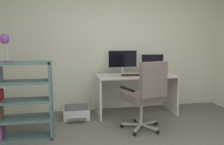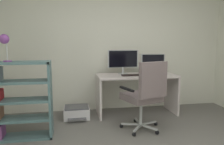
# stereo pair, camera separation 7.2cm
# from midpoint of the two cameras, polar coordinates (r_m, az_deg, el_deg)

# --- Properties ---
(wall_back) EXTENTS (4.69, 0.10, 2.57)m
(wall_back) POSITION_cam_midpoint_polar(r_m,az_deg,el_deg) (4.46, -1.50, 7.08)
(wall_back) COLOR silver
(wall_back) RESTS_ON ground
(desk) EXTENTS (1.45, 0.64, 0.74)m
(desk) POSITION_cam_midpoint_polar(r_m,az_deg,el_deg) (4.20, 5.63, -3.19)
(desk) COLOR silver
(desk) RESTS_ON ground
(monitor_main) EXTENTS (0.58, 0.18, 0.45)m
(monitor_main) POSITION_cam_midpoint_polar(r_m,az_deg,el_deg) (4.21, 2.20, 3.30)
(monitor_main) COLOR #B2B5B7
(monitor_main) RESTS_ON desk
(monitor_secondary) EXTENTS (0.46, 0.18, 0.37)m
(monitor_secondary) POSITION_cam_midpoint_polar(r_m,az_deg,el_deg) (4.39, 9.73, 2.63)
(monitor_secondary) COLOR #B2B5B7
(monitor_secondary) RESTS_ON desk
(keyboard) EXTENTS (0.34, 0.13, 0.02)m
(keyboard) POSITION_cam_midpoint_polar(r_m,az_deg,el_deg) (4.02, 4.31, -0.67)
(keyboard) COLOR black
(keyboard) RESTS_ON desk
(computer_mouse) EXTENTS (0.06, 0.10, 0.03)m
(computer_mouse) POSITION_cam_midpoint_polar(r_m,az_deg,el_deg) (4.08, 8.27, -0.50)
(computer_mouse) COLOR black
(computer_mouse) RESTS_ON desk
(office_chair) EXTENTS (0.64, 0.70, 1.07)m
(office_chair) POSITION_cam_midpoint_polar(r_m,az_deg,el_deg) (3.37, 7.99, -5.10)
(office_chair) COLOR #B7BABC
(office_chair) RESTS_ON ground
(bookshelf) EXTENTS (0.88, 0.30, 1.08)m
(bookshelf) POSITION_cam_midpoint_polar(r_m,az_deg,el_deg) (3.37, -24.73, -6.80)
(bookshelf) COLOR #4A6B71
(bookshelf) RESTS_ON ground
(desk_lamp) EXTENTS (0.14, 0.13, 0.37)m
(desk_lamp) POSITION_cam_midpoint_polar(r_m,az_deg,el_deg) (3.28, -26.27, 7.21)
(desk_lamp) COLOR #804092
(desk_lamp) RESTS_ON bookshelf
(printer) EXTENTS (0.44, 0.46, 0.21)m
(printer) POSITION_cam_midpoint_polar(r_m,az_deg,el_deg) (4.08, -9.56, -10.02)
(printer) COLOR silver
(printer) RESTS_ON ground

